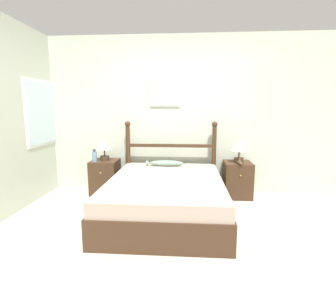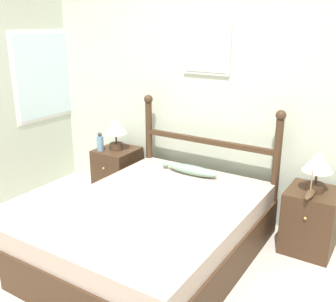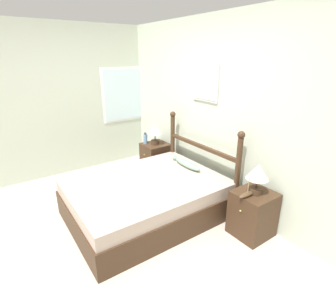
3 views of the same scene
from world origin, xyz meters
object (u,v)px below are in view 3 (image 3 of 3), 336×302
at_px(model_boat, 247,194).
at_px(table_lamp_right, 258,174).
at_px(bottle, 145,138).
at_px(bed, 146,198).
at_px(table_lamp_left, 155,131).
at_px(nightstand_left, 156,158).
at_px(fish_pillow, 187,164).
at_px(nightstand_right, 253,214).

bearing_deg(model_boat, table_lamp_right, 86.23).
bearing_deg(bottle, table_lamp_right, 3.11).
height_order(bed, table_lamp_right, table_lamp_right).
bearing_deg(bottle, table_lamp_left, 45.62).
relative_size(table_lamp_left, model_boat, 1.40).
xyz_separation_m(table_lamp_right, model_boat, (-0.01, -0.13, -0.21)).
bearing_deg(nightstand_left, table_lamp_right, -0.31).
bearing_deg(nightstand_left, table_lamp_left, -53.86).
bearing_deg(fish_pillow, bed, -84.67).
bearing_deg(table_lamp_left, bed, -37.62).
height_order(nightstand_left, nightstand_right, same).
distance_m(model_boat, fish_pillow, 1.13).
bearing_deg(nightstand_left, nightstand_right, 0.00).
xyz_separation_m(table_lamp_left, bottle, (-0.12, -0.13, -0.15)).
distance_m(table_lamp_left, bottle, 0.23).
xyz_separation_m(table_lamp_left, model_boat, (2.12, -0.13, -0.21)).
xyz_separation_m(nightstand_right, model_boat, (-0.00, -0.14, 0.31)).
distance_m(nightstand_right, table_lamp_left, 2.19).
xyz_separation_m(nightstand_right, fish_pillow, (-1.13, -0.09, 0.26)).
distance_m(table_lamp_right, model_boat, 0.25).
xyz_separation_m(nightstand_left, table_lamp_left, (0.01, -0.01, 0.52)).
bearing_deg(table_lamp_right, fish_pillow, -175.92).
relative_size(table_lamp_left, fish_pillow, 0.62).
height_order(nightstand_right, table_lamp_left, table_lamp_left).
bearing_deg(bottle, nightstand_right, 3.41).
xyz_separation_m(bed, fish_pillow, (-0.07, 0.73, 0.30)).
height_order(table_lamp_left, model_boat, table_lamp_left).
relative_size(table_lamp_right, fish_pillow, 0.62).
height_order(table_lamp_right, model_boat, table_lamp_right).
distance_m(nightstand_left, fish_pillow, 1.04).
bearing_deg(bed, table_lamp_right, 37.19).
xyz_separation_m(table_lamp_left, fish_pillow, (0.99, -0.08, -0.25)).
bearing_deg(bed, bottle, 149.72).
xyz_separation_m(bed, model_boat, (1.06, 0.69, 0.34)).
xyz_separation_m(nightstand_left, table_lamp_right, (2.14, -0.01, 0.52)).
bearing_deg(nightstand_left, fish_pillow, -5.32).
height_order(bed, table_lamp_left, table_lamp_left).
xyz_separation_m(bed, table_lamp_left, (-1.06, 0.82, 0.55)).
distance_m(nightstand_right, bottle, 2.28).
relative_size(table_lamp_right, bottle, 1.72).
relative_size(table_lamp_right, model_boat, 1.40).
relative_size(bed, bottle, 9.33).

